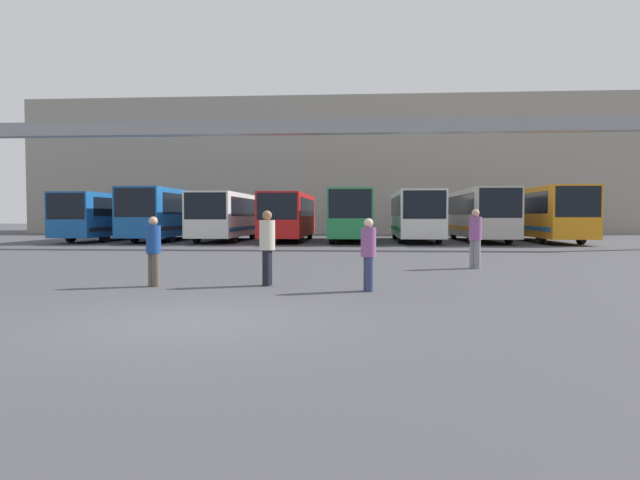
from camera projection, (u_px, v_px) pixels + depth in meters
name	position (u px, v px, depth m)	size (l,w,h in m)	color
ground_plane	(190.00, 322.00, 8.71)	(200.00, 200.00, 0.00)	#47474C
building_backdrop	(335.00, 170.00, 56.07)	(56.22, 12.00, 12.21)	gray
overhead_gantry	(310.00, 138.00, 28.93)	(36.88, 0.80, 6.46)	gray
bus_slot_0	(111.00, 214.00, 37.63)	(2.46, 11.59, 2.99)	#1959A5
bus_slot_1	(171.00, 212.00, 37.69)	(2.58, 12.31, 3.27)	#1959A5
bus_slot_2	(227.00, 214.00, 36.28)	(2.59, 10.04, 3.00)	silver
bus_slot_3	(289.00, 214.00, 36.25)	(2.45, 10.57, 2.97)	red
bus_slot_4	(352.00, 213.00, 35.81)	(2.56, 10.27, 3.15)	#268C4C
bus_slot_5	(415.00, 213.00, 35.87)	(2.52, 10.99, 3.08)	silver
bus_slot_6	(479.00, 212.00, 35.72)	(2.48, 11.27, 3.20)	beige
bus_slot_7	(543.00, 211.00, 35.51)	(2.58, 11.43, 3.28)	orange
pedestrian_near_left	(368.00, 253.00, 12.26)	(0.33, 0.33, 1.57)	navy
pedestrian_mid_right	(267.00, 246.00, 13.24)	(0.36, 0.36, 1.75)	black
pedestrian_near_right	(475.00, 237.00, 17.52)	(0.38, 0.38, 1.83)	gray
pedestrian_near_center	(154.00, 249.00, 13.09)	(0.33, 0.33, 1.61)	brown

